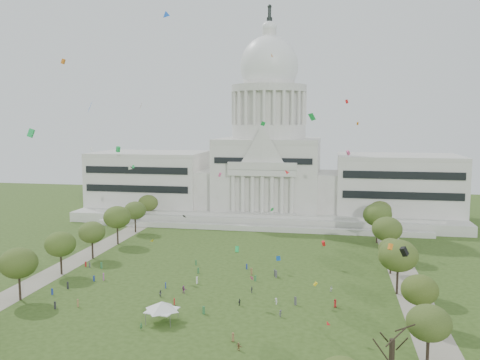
{
  "coord_description": "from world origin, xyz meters",
  "views": [
    {
      "loc": [
        28.32,
        -107.53,
        42.29
      ],
      "look_at": [
        0.0,
        45.0,
        24.0
      ],
      "focal_mm": 38.0,
      "sensor_mm": 36.0,
      "label": 1
    }
  ],
  "objects_px": {
    "person_0": "(335,303)",
    "big_bare_tree": "(393,335)",
    "capitol": "(268,166)",
    "event_tent": "(162,306)"
  },
  "relations": [
    {
      "from": "capitol",
      "to": "event_tent",
      "type": "xyz_separation_m",
      "value": [
        -6.68,
        -122.83,
        -18.82
      ]
    },
    {
      "from": "person_0",
      "to": "event_tent",
      "type": "bearing_deg",
      "value": -93.84
    },
    {
      "from": "person_0",
      "to": "big_bare_tree",
      "type": "bearing_deg",
      "value": -11.95
    },
    {
      "from": "big_bare_tree",
      "to": "event_tent",
      "type": "relative_size",
      "value": 1.38
    },
    {
      "from": "event_tent",
      "to": "capitol",
      "type": "bearing_deg",
      "value": 86.88
    },
    {
      "from": "event_tent",
      "to": "person_0",
      "type": "bearing_deg",
      "value": 22.54
    },
    {
      "from": "capitol",
      "to": "person_0",
      "type": "height_order",
      "value": "capitol"
    },
    {
      "from": "capitol",
      "to": "event_tent",
      "type": "bearing_deg",
      "value": -93.12
    },
    {
      "from": "capitol",
      "to": "person_0",
      "type": "xyz_separation_m",
      "value": [
        29.33,
        -107.88,
        -21.32
      ]
    },
    {
      "from": "person_0",
      "to": "capitol",
      "type": "bearing_deg",
      "value": 168.82
    }
  ]
}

